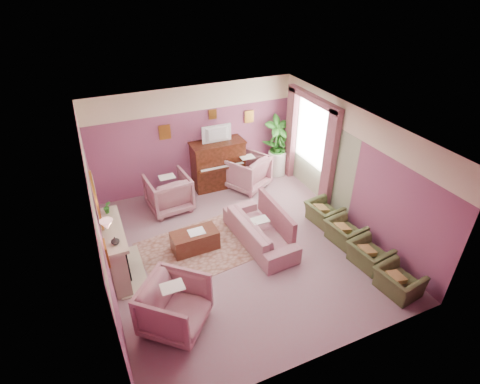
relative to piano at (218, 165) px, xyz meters
name	(u,v)px	position (x,y,z in m)	size (l,w,h in m)	color
floor	(241,246)	(-0.50, -2.68, -0.65)	(5.50, 6.00, 0.01)	gray
ceiling	(241,129)	(-0.50, -2.68, 2.15)	(5.50, 6.00, 0.01)	white
wall_back	(195,138)	(-0.50, 0.32, 0.75)	(5.50, 0.02, 2.80)	#7C456B
wall_front	(326,297)	(-0.50, -5.68, 0.75)	(5.50, 0.02, 2.80)	#7C456B
wall_left	(99,226)	(-3.25, -2.68, 0.75)	(0.02, 6.00, 2.80)	#7C456B
wall_right	(351,168)	(2.25, -2.68, 0.75)	(0.02, 6.00, 2.80)	#7C456B
picture_rail_band	(193,99)	(-0.50, 0.31, 1.82)	(5.50, 0.01, 0.65)	#FFEBC0
stripe_panel	(317,157)	(2.23, -1.38, 0.42)	(0.01, 3.00, 2.15)	#A4B289
fireplace_surround	(116,253)	(-3.09, -2.48, -0.10)	(0.30, 1.40, 1.10)	#C0B293
fireplace_inset	(122,258)	(-2.99, -2.48, -0.25)	(0.18, 0.72, 0.68)	black
fire_ember	(126,264)	(-2.95, -2.48, -0.43)	(0.06, 0.54, 0.10)	#F45A0D
mantel_shelf	(112,230)	(-3.06, -2.48, 0.47)	(0.40, 1.55, 0.07)	#C0B293
hearth	(130,270)	(-2.89, -2.48, -0.64)	(0.55, 1.50, 0.02)	#C0B293
mirror_frame	(97,201)	(-3.20, -2.48, 1.15)	(0.04, 0.72, 1.20)	#AE7929
mirror_glass	(98,201)	(-3.17, -2.48, 1.15)	(0.01, 0.60, 1.06)	white
sconce_shade	(107,225)	(-3.12, -3.53, 1.33)	(0.20, 0.20, 0.16)	#FFAAA2
piano	(218,165)	(0.00, 0.00, 0.00)	(1.40, 0.60, 1.30)	#421C0E
piano_keyshelf	(223,168)	(0.00, -0.35, 0.07)	(1.30, 0.12, 0.06)	#421C0E
piano_keys	(223,167)	(0.00, -0.35, 0.11)	(1.20, 0.08, 0.02)	white
piano_top	(217,143)	(0.00, 0.00, 0.66)	(1.45, 0.65, 0.04)	#421C0E
television	(218,133)	(0.00, -0.05, 0.95)	(0.80, 0.12, 0.48)	black
print_back_left	(165,132)	(-1.30, 0.28, 1.07)	(0.30, 0.03, 0.38)	#AE7929
print_back_right	(249,117)	(1.05, 0.28, 1.13)	(0.26, 0.03, 0.34)	#AE7929
print_back_mid	(213,114)	(0.00, 0.28, 1.35)	(0.22, 0.03, 0.26)	#AE7929
print_left_wall	(107,253)	(-3.21, -3.88, 1.07)	(0.03, 0.28, 0.36)	#AE7929
window_blind	(313,131)	(2.20, -1.13, 1.05)	(0.03, 1.40, 1.80)	silver
curtain_left	(329,161)	(2.12, -2.05, 0.65)	(0.16, 0.34, 2.60)	#894B55
curtain_right	(291,133)	(2.12, -0.21, 0.65)	(0.16, 0.34, 2.60)	#894B55
pelmet	(314,99)	(2.12, -1.13, 1.91)	(0.16, 2.20, 0.16)	#894B55
mantel_plant	(107,207)	(-3.05, -1.93, 0.64)	(0.16, 0.16, 0.28)	#2E8325
mantel_vase	(115,241)	(-3.05, -2.98, 0.58)	(0.16, 0.16, 0.16)	#FFEBC0
area_rug	(200,249)	(-1.36, -2.39, -0.64)	(2.50, 1.80, 0.01)	#996B5B
coffee_table	(195,241)	(-1.44, -2.35, -0.43)	(1.00, 0.50, 0.45)	#52291B
table_paper	(196,232)	(-1.39, -2.35, -0.20)	(0.35, 0.28, 0.01)	white
sofa	(260,226)	(-0.04, -2.69, -0.22)	(0.70, 2.10, 0.85)	#B27A81
sofa_throw	(276,216)	(0.36, -2.69, -0.05)	(0.11, 1.59, 0.58)	#894B55
floral_armchair_left	(169,191)	(-1.55, -0.58, -0.13)	(1.00, 1.00, 1.04)	#B27A81
floral_armchair_right	(247,170)	(0.70, -0.39, -0.13)	(1.00, 1.00, 1.04)	#B27A81
floral_armchair_front	(175,304)	(-2.36, -4.16, -0.13)	(1.00, 1.00, 1.04)	#B27A81
olive_chair_a	(399,278)	(1.70, -5.09, -0.31)	(0.55, 0.78, 0.68)	#4C582E
olive_chair_b	(370,252)	(1.70, -4.27, -0.31)	(0.55, 0.78, 0.68)	#4C582E
olive_chair_c	(345,229)	(1.70, -3.45, -0.31)	(0.55, 0.78, 0.68)	#4C582E
olive_chair_d	(324,210)	(1.70, -2.63, -0.31)	(0.55, 0.78, 0.68)	#4C582E
side_table	(277,163)	(1.82, -0.04, -0.30)	(0.52, 0.52, 0.70)	white
side_plant_big	(278,147)	(1.82, -0.04, 0.22)	(0.30, 0.30, 0.34)	#2E8325
side_plant_small	(283,148)	(1.94, -0.14, 0.19)	(0.16, 0.16, 0.28)	#2E8325
palm_pot	(276,168)	(1.81, -0.01, -0.48)	(0.34, 0.34, 0.34)	#A06949
palm_plant	(277,140)	(1.81, -0.01, 0.41)	(0.76, 0.76, 1.44)	#2E8325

